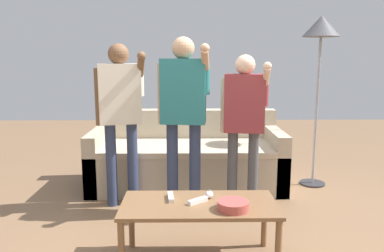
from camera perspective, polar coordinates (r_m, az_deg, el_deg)
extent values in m
plane|color=brown|center=(3.05, 2.23, -17.63)|extent=(12.00, 12.00, 0.00)
cube|color=#B7A88E|center=(4.28, -0.77, -6.21)|extent=(2.10, 0.89, 0.43)
cube|color=#C6B59A|center=(4.15, -0.78, -3.23)|extent=(1.82, 0.77, 0.06)
cube|color=#B7A88E|center=(4.53, -0.78, 0.06)|extent=(2.10, 0.18, 0.39)
cube|color=#B7A88E|center=(4.36, -13.83, -4.75)|extent=(0.14, 0.89, 0.64)
cube|color=#B7A88E|center=(4.36, 12.28, -4.69)|extent=(0.14, 0.89, 0.64)
cube|color=brown|center=(2.67, 1.08, -11.80)|extent=(1.08, 0.51, 0.03)
cylinder|color=brown|center=(2.59, -10.58, -18.00)|extent=(0.04, 0.04, 0.41)
cylinder|color=brown|center=(2.63, 12.87, -17.73)|extent=(0.04, 0.04, 0.41)
cylinder|color=brown|center=(2.99, -9.11, -14.01)|extent=(0.04, 0.04, 0.41)
cylinder|color=brown|center=(3.01, 10.86, -13.83)|extent=(0.04, 0.04, 0.41)
cylinder|color=#B24C47|center=(2.56, 6.19, -11.82)|extent=(0.21, 0.21, 0.06)
ellipsoid|color=white|center=(2.76, 2.62, -10.24)|extent=(0.06, 0.09, 0.05)
cylinder|color=#4C4C51|center=(2.76, 2.61, -9.63)|extent=(0.02, 0.02, 0.01)
cylinder|color=#2D2D33|center=(4.60, 17.67, -8.22)|extent=(0.28, 0.28, 0.02)
cylinder|color=gray|center=(4.41, 18.25, 2.02)|extent=(0.03, 0.03, 1.63)
cone|color=#4C4C51|center=(4.38, 18.94, 14.07)|extent=(0.40, 0.40, 0.22)
cylinder|color=#2D3856|center=(3.75, -12.06, -5.78)|extent=(0.10, 0.10, 0.81)
cylinder|color=#2D3856|center=(3.76, -8.94, -5.64)|extent=(0.10, 0.10, 0.81)
cube|color=beige|center=(3.63, -10.85, 4.80)|extent=(0.42, 0.28, 0.56)
sphere|color=brown|center=(3.61, -11.05, 10.61)|extent=(0.19, 0.19, 0.19)
cylinder|color=brown|center=(3.62, -13.90, 4.28)|extent=(0.07, 0.07, 0.53)
cylinder|color=beige|center=(3.63, -7.83, 6.59)|extent=(0.07, 0.07, 0.26)
cylinder|color=brown|center=(3.53, -7.75, 8.89)|extent=(0.11, 0.24, 0.23)
sphere|color=brown|center=(3.44, -7.63, 10.43)|extent=(0.08, 0.08, 0.08)
cylinder|color=#2D3856|center=(3.55, -2.96, -6.23)|extent=(0.11, 0.11, 0.84)
cylinder|color=#2D3856|center=(3.53, 0.44, -6.33)|extent=(0.11, 0.11, 0.84)
cube|color=#28757A|center=(3.40, -1.31, 5.26)|extent=(0.42, 0.25, 0.58)
sphere|color=tan|center=(3.39, -1.34, 11.67)|extent=(0.20, 0.20, 0.20)
cylinder|color=tan|center=(3.44, -4.64, 4.84)|extent=(0.07, 0.07, 0.55)
cylinder|color=#28757A|center=(3.38, 2.08, 7.10)|extent=(0.07, 0.07, 0.27)
cylinder|color=tan|center=(3.28, 2.00, 9.79)|extent=(0.09, 0.26, 0.23)
sphere|color=tan|center=(3.20, 1.92, 11.65)|extent=(0.08, 0.08, 0.08)
cylinder|color=#47474C|center=(3.59, 6.10, -6.78)|extent=(0.10, 0.10, 0.76)
cylinder|color=#47474C|center=(3.59, 9.16, -6.83)|extent=(0.10, 0.10, 0.76)
cube|color=brown|center=(3.46, 7.88, 3.43)|extent=(0.38, 0.23, 0.52)
sphere|color=beige|center=(3.43, 8.02, 9.13)|extent=(0.18, 0.18, 0.18)
cylinder|color=beige|center=(3.46, 4.87, 3.10)|extent=(0.07, 0.07, 0.49)
cylinder|color=brown|center=(3.46, 10.93, 5.01)|extent=(0.07, 0.07, 0.25)
cylinder|color=beige|center=(3.37, 11.13, 7.30)|extent=(0.09, 0.23, 0.21)
sphere|color=beige|center=(3.28, 11.31, 8.85)|extent=(0.07, 0.07, 0.07)
cube|color=white|center=(2.66, 0.89, -11.20)|extent=(0.15, 0.12, 0.03)
cylinder|color=silver|center=(2.67, 1.36, -10.72)|extent=(0.01, 0.01, 0.00)
cube|color=silver|center=(2.63, 0.08, -11.08)|extent=(0.02, 0.02, 0.00)
cube|color=white|center=(2.73, -3.23, -10.66)|extent=(0.05, 0.17, 0.03)
cylinder|color=silver|center=(2.75, -3.27, -10.11)|extent=(0.01, 0.01, 0.00)
cube|color=silver|center=(2.68, -3.18, -10.69)|extent=(0.02, 0.02, 0.00)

